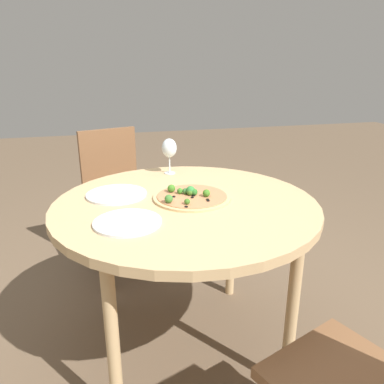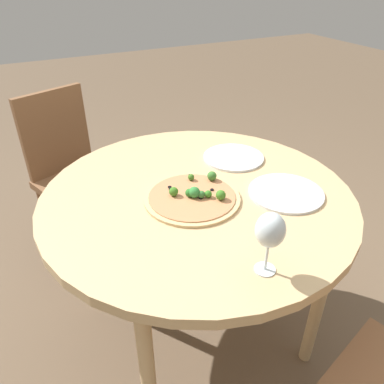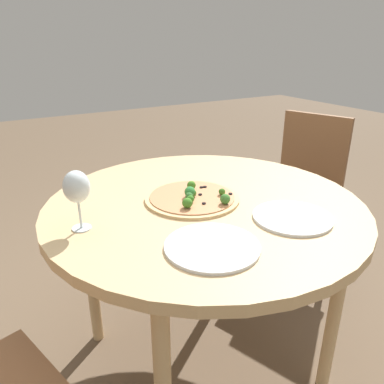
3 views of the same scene
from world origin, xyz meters
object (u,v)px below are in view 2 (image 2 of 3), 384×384
Objects in this scene: pizza at (193,196)px; wine_glass at (270,231)px; chair at (73,171)px; plate_far at (233,157)px; plate_near at (286,193)px.

wine_glass is (-0.42, -0.02, 0.13)m from pizza.
pizza is 1.82× the size of wine_glass.
chair reaches higher than plate_far.
pizza is at bearing 2.15° from wine_glass.
pizza reaches higher than plate_near.
chair is 1.22m from plate_near.
chair reaches higher than plate_near.
plate_near is (0.29, -0.31, -0.13)m from wine_glass.
chair is at bearing 13.21° from wine_glass.
chair is at bearing 40.86° from plate_far.
wine_glass is 0.44m from plate_near.
chair is 4.85× the size of wine_glass.
wine_glass is at bearing -177.85° from pizza.
plate_far is (0.33, 0.02, -0.00)m from plate_near.
wine_glass is at bearing 133.49° from plate_near.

